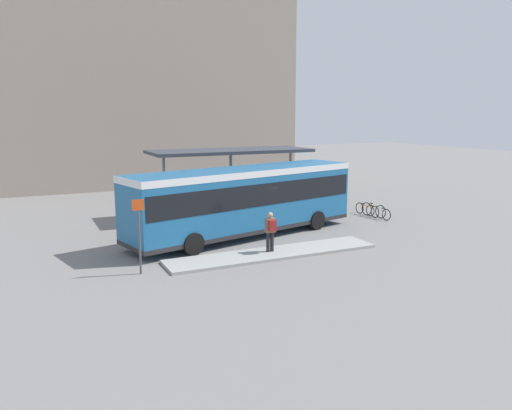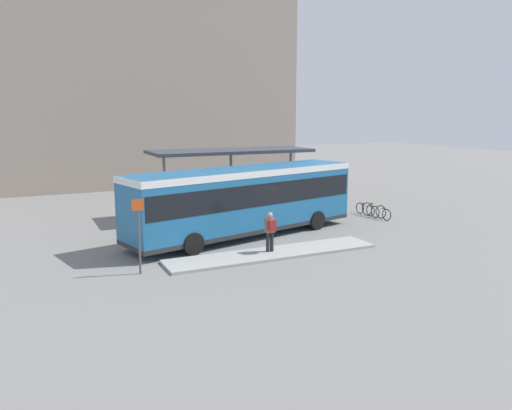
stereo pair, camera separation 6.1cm
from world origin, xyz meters
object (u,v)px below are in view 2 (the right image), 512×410
object	(u,v)px
city_bus	(245,197)
bicycle_green	(374,210)
potted_planter_near_shelter	(281,210)
bicycle_white	(381,213)
pedestrian_waiting	(270,229)
platform_sign	(139,233)
bicycle_orange	(365,209)

from	to	relation	value
city_bus	bicycle_green	xyz separation A→B (m)	(8.57, 1.03, -1.53)
city_bus	potted_planter_near_shelter	bearing A→B (deg)	21.05
bicycle_white	city_bus	bearing A→B (deg)	86.59
city_bus	bicycle_green	bearing A→B (deg)	-7.04
pedestrian_waiting	platform_sign	size ratio (longest dim) A/B	0.60
bicycle_green	bicycle_white	bearing A→B (deg)	-13.68
city_bus	platform_sign	bearing A→B (deg)	-162.01
pedestrian_waiting	platform_sign	distance (m)	5.55
city_bus	bicycle_white	world-z (taller)	city_bus
bicycle_green	platform_sign	size ratio (longest dim) A/B	0.64
bicycle_orange	platform_sign	distance (m)	15.36
pedestrian_waiting	potted_planter_near_shelter	bearing A→B (deg)	-30.13
pedestrian_waiting	bicycle_white	xyz separation A→B (m)	(8.86, 3.75, -0.75)
bicycle_green	bicycle_orange	distance (m)	0.69
pedestrian_waiting	bicycle_green	world-z (taller)	pedestrian_waiting
city_bus	bicycle_orange	xyz separation A→B (m)	(8.47, 1.71, -1.58)
bicycle_orange	platform_sign	xyz separation A→B (m)	(-14.34, -5.36, 1.22)
bicycle_green	platform_sign	xyz separation A→B (m)	(-14.43, -4.68, 1.17)
bicycle_green	potted_planter_near_shelter	size ratio (longest dim) A/B	1.42
city_bus	pedestrian_waiting	world-z (taller)	city_bus
platform_sign	bicycle_orange	bearing A→B (deg)	20.50
city_bus	platform_sign	world-z (taller)	city_bus
bicycle_orange	bicycle_white	bearing A→B (deg)	-3.83
potted_planter_near_shelter	platform_sign	distance (m)	10.73
city_bus	bicycle_white	xyz separation A→B (m)	(8.52, 0.35, -1.58)
bicycle_green	city_bus	bearing A→B (deg)	-93.05
city_bus	potted_planter_near_shelter	distance (m)	3.99
bicycle_green	platform_sign	world-z (taller)	platform_sign
pedestrian_waiting	bicycle_orange	world-z (taller)	pedestrian_waiting
city_bus	potted_planter_near_shelter	xyz separation A→B (m)	(3.10, 2.17, -1.27)
bicycle_white	bicycle_green	world-z (taller)	bicycle_green
bicycle_white	bicycle_orange	size ratio (longest dim) A/B	1.00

